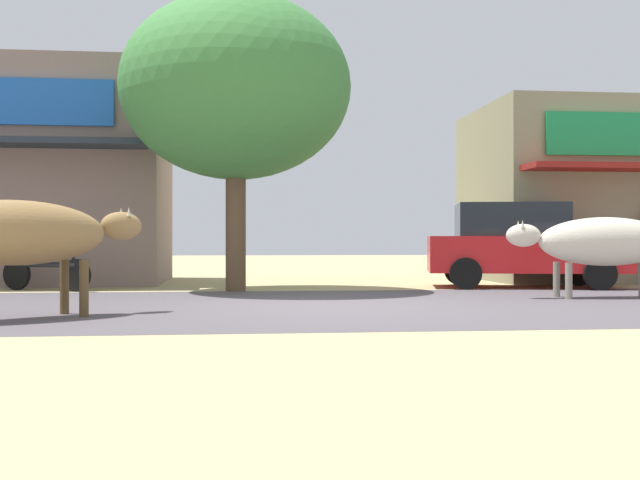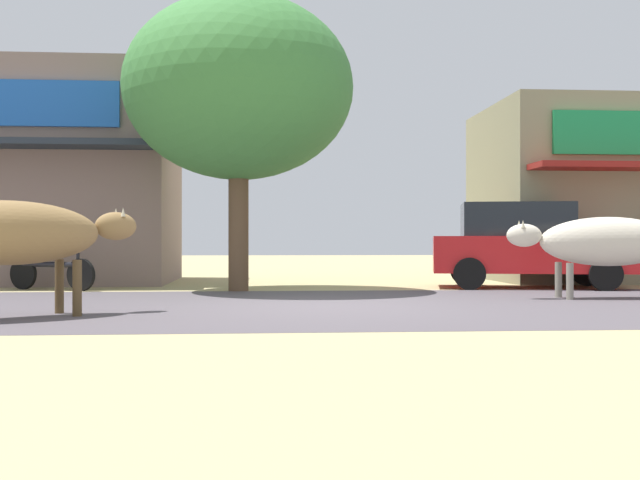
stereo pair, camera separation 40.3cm
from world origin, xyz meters
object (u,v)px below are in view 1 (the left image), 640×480
object	(u,v)px
parked_hatchback_car	(521,244)
cow_near_brown	(21,234)
parked_motorcycle	(47,265)
cow_far_dark	(603,242)
roadside_tree	(236,88)

from	to	relation	value
parked_hatchback_car	cow_near_brown	bearing A→B (deg)	-145.66
parked_hatchback_car	parked_motorcycle	bearing A→B (deg)	-179.20
cow_near_brown	cow_far_dark	distance (m)	8.69
roadside_tree	cow_far_dark	distance (m)	6.87
parked_motorcycle	parked_hatchback_car	bearing A→B (deg)	0.80
parked_hatchback_car	cow_far_dark	distance (m)	2.93
cow_near_brown	cow_far_dark	size ratio (longest dim) A/B	0.88
roadside_tree	parked_motorcycle	xyz separation A→B (m)	(-3.40, 0.42, -3.22)
parked_hatchback_car	cow_near_brown	size ratio (longest dim) A/B	1.61
cow_near_brown	parked_hatchback_car	bearing A→B (deg)	34.34
parked_hatchback_car	parked_motorcycle	size ratio (longest dim) A/B	2.29
parked_hatchback_car	parked_motorcycle	world-z (taller)	parked_hatchback_car
cow_far_dark	cow_near_brown	bearing A→B (deg)	-162.77
roadside_tree	cow_near_brown	world-z (taller)	roadside_tree
roadside_tree	cow_far_dark	xyz separation A→B (m)	(5.81, -2.37, -2.79)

